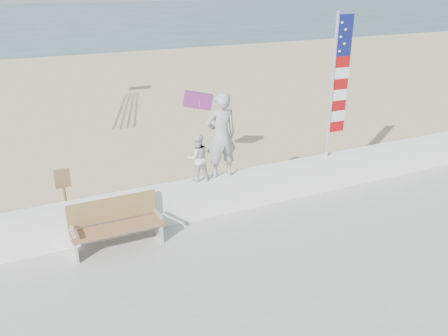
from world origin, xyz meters
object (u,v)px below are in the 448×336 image
at_px(adult, 221,135).
at_px(child, 198,158).
at_px(bench, 115,223).
at_px(flag, 337,80).

height_order(adult, child, adult).
height_order(bench, flag, flag).
bearing_deg(child, flag, -175.15).
relative_size(child, bench, 0.59).
distance_m(adult, bench, 2.94).
bearing_deg(adult, flag, -177.17).
bearing_deg(adult, child, 2.84).
bearing_deg(flag, child, 180.00).
relative_size(adult, child, 1.81).
bearing_deg(child, adult, -175.14).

